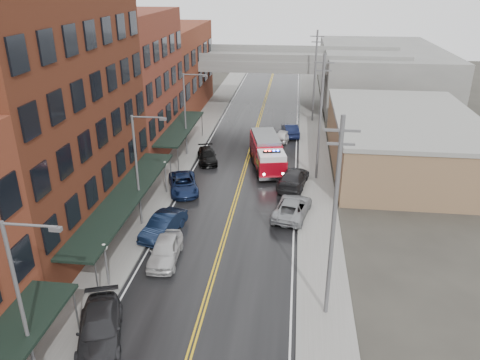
{
  "coord_description": "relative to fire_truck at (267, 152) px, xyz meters",
  "views": [
    {
      "loc": [
        4.87,
        -7.46,
        18.13
      ],
      "look_at": [
        0.69,
        27.04,
        3.0
      ],
      "focal_mm": 35.0,
      "sensor_mm": 36.0,
      "label": 1
    }
  ],
  "objects": [
    {
      "name": "road",
      "position": [
        -2.22,
        -7.47,
        -1.66
      ],
      "size": [
        11.0,
        160.0,
        0.02
      ],
      "primitive_type": "cube",
      "color": "black",
      "rests_on": "ground"
    },
    {
      "name": "sidewalk_left",
      "position": [
        -9.52,
        -7.47,
        -1.6
      ],
      "size": [
        3.0,
        160.0,
        0.15
      ],
      "primitive_type": "cube",
      "color": "slate",
      "rests_on": "ground"
    },
    {
      "name": "sidewalk_right",
      "position": [
        5.08,
        -7.47,
        -1.6
      ],
      "size": [
        3.0,
        160.0,
        0.15
      ],
      "primitive_type": "cube",
      "color": "slate",
      "rests_on": "ground"
    },
    {
      "name": "curb_left",
      "position": [
        -7.87,
        -7.47,
        -1.6
      ],
      "size": [
        0.3,
        160.0,
        0.15
      ],
      "primitive_type": "cube",
      "color": "gray",
      "rests_on": "ground"
    },
    {
      "name": "curb_right",
      "position": [
        3.43,
        -7.47,
        -1.6
      ],
      "size": [
        0.3,
        160.0,
        0.15
      ],
      "primitive_type": "cube",
      "color": "gray",
      "rests_on": "ground"
    },
    {
      "name": "brick_building_b",
      "position": [
        -15.52,
        -14.47,
        7.33
      ],
      "size": [
        9.0,
        20.0,
        18.0
      ],
      "primitive_type": "cube",
      "color": "#4D2114",
      "rests_on": "ground"
    },
    {
      "name": "brick_building_c",
      "position": [
        -15.52,
        3.03,
        5.83
      ],
      "size": [
        9.0,
        15.0,
        15.0
      ],
      "primitive_type": "cube",
      "color": "maroon",
      "rests_on": "ground"
    },
    {
      "name": "brick_building_far",
      "position": [
        -15.52,
        20.53,
        4.33
      ],
      "size": [
        9.0,
        20.0,
        12.0
      ],
      "primitive_type": "cube",
      "color": "maroon",
      "rests_on": "ground"
    },
    {
      "name": "tan_building",
      "position": [
        13.78,
        2.53,
        0.83
      ],
      "size": [
        14.0,
        22.0,
        5.0
      ],
      "primitive_type": "cube",
      "color": "brown",
      "rests_on": "ground"
    },
    {
      "name": "right_far_block",
      "position": [
        15.78,
        32.53,
        2.33
      ],
      "size": [
        18.0,
        30.0,
        8.0
      ],
      "primitive_type": "cube",
      "color": "slate",
      "rests_on": "ground"
    },
    {
      "name": "awning_1",
      "position": [
        -9.71,
        -14.47,
        1.32
      ],
      "size": [
        2.6,
        18.0,
        3.09
      ],
      "color": "black",
      "rests_on": "ground"
    },
    {
      "name": "awning_2",
      "position": [
        -9.71,
        3.03,
        1.31
      ],
      "size": [
        2.6,
        13.0,
        3.09
      ],
      "color": "black",
      "rests_on": "ground"
    },
    {
      "name": "globe_lamp_1",
      "position": [
        -8.62,
        -21.47,
        0.64
      ],
      "size": [
        0.44,
        0.44,
        3.12
      ],
      "color": "#59595B",
      "rests_on": "ground"
    },
    {
      "name": "globe_lamp_2",
      "position": [
        -8.62,
        -7.47,
        0.64
      ],
      "size": [
        0.44,
        0.44,
        3.12
      ],
      "color": "#59595B",
      "rests_on": "ground"
    },
    {
      "name": "street_lamp_0",
      "position": [
        -8.77,
        -29.47,
        3.51
      ],
      "size": [
        2.64,
        0.22,
        9.0
      ],
      "color": "#59595B",
      "rests_on": "ground"
    },
    {
      "name": "street_lamp_1",
      "position": [
        -8.77,
        -13.47,
        3.51
      ],
      "size": [
        2.64,
        0.22,
        9.0
      ],
      "color": "#59595B",
      "rests_on": "ground"
    },
    {
      "name": "street_lamp_2",
      "position": [
        -8.77,
        2.53,
        3.51
      ],
      "size": [
        2.64,
        0.22,
        9.0
      ],
      "color": "#59595B",
      "rests_on": "ground"
    },
    {
      "name": "utility_pole_0",
      "position": [
        4.98,
        -22.47,
        4.63
      ],
      "size": [
        1.8,
        0.24,
        12.0
      ],
      "color": "#59595B",
      "rests_on": "ground"
    },
    {
      "name": "utility_pole_1",
      "position": [
        4.98,
        -2.47,
        4.63
      ],
      "size": [
        1.8,
        0.24,
        12.0
      ],
      "color": "#59595B",
      "rests_on": "ground"
    },
    {
      "name": "utility_pole_2",
      "position": [
        4.98,
        17.53,
        4.63
      ],
      "size": [
        1.8,
        0.24,
        12.0
      ],
      "color": "#59595B",
      "rests_on": "ground"
    },
    {
      "name": "overpass",
      "position": [
        -2.22,
        24.53,
        4.31
      ],
      "size": [
        40.0,
        10.0,
        7.5
      ],
      "color": "slate",
      "rests_on": "ground"
    },
    {
      "name": "fire_truck",
      "position": [
        0.0,
        0.0,
        0.0
      ],
      "size": [
        4.76,
        8.84,
        3.09
      ],
      "rotation": [
        0.0,
        0.0,
        0.21
      ],
      "color": "maroon",
      "rests_on": "ground"
    },
    {
      "name": "parked_car_left_3",
      "position": [
        -7.22,
        -26.17,
        -0.87
      ],
      "size": [
        3.89,
        5.98,
        1.61
      ],
      "primitive_type": "imported",
      "rotation": [
        0.0,
        0.0,
        0.32
      ],
      "color": "#252527",
      "rests_on": "ground"
    },
    {
      "name": "parked_car_left_4",
      "position": [
        -5.82,
        -18.08,
        -0.86
      ],
      "size": [
        2.16,
        4.85,
        1.62
      ],
      "primitive_type": "imported",
      "rotation": [
        0.0,
        0.0,
        0.05
      ],
      "color": "#BDBDBD",
      "rests_on": "ground"
    },
    {
      "name": "parked_car_left_5",
      "position": [
        -6.91,
        -14.67,
        -0.87
      ],
      "size": [
        2.88,
        5.14,
        1.61
      ],
      "primitive_type": "imported",
      "rotation": [
        0.0,
        0.0,
        -0.26
      ],
      "color": "black",
      "rests_on": "ground"
    },
    {
      "name": "parked_car_left_6",
      "position": [
        -7.22,
        -6.77,
        -0.94
      ],
      "size": [
        3.96,
        5.81,
        1.48
      ],
      "primitive_type": "imported",
      "rotation": [
        0.0,
        0.0,
        0.31
      ],
      "color": "#111F43",
      "rests_on": "ground"
    },
    {
      "name": "parked_car_left_7",
      "position": [
        -6.42,
        0.83,
        -1.0
      ],
      "size": [
        3.07,
        4.96,
        1.34
      ],
      "primitive_type": "imported",
      "rotation": [
        0.0,
        0.0,
        0.28
      ],
      "color": "black",
      "rests_on": "ground"
    },
    {
      "name": "parked_car_right_0",
      "position": [
        2.78,
        -10.44,
        -0.91
      ],
      "size": [
        3.63,
        5.93,
        1.53
      ],
      "primitive_type": "imported",
      "rotation": [
        0.0,
        0.0,
        2.93
      ],
      "color": "gray",
      "rests_on": "ground"
    },
    {
      "name": "parked_car_right_1",
      "position": [
        2.78,
        -4.46,
        -0.84
      ],
      "size": [
        3.3,
        6.06,
        1.67
      ],
      "primitive_type": "imported",
      "rotation": [
        0.0,
        0.0,
        2.97
      ],
      "color": "black",
      "rests_on": "ground"
    },
    {
      "name": "parked_car_right_2",
      "position": [
        1.38,
        8.73,
        -0.99
      ],
      "size": [
        2.59,
        4.27,
        1.36
      ],
      "primitive_type": "imported",
      "rotation": [
        0.0,
        0.0,
        2.88
      ],
      "color": "white",
      "rests_on": "ground"
    },
    {
      "name": "parked_car_right_3",
      "position": [
        2.15,
        10.81,
        -0.9
      ],
      "size": [
        2.44,
        4.88,
        1.54
      ],
      "primitive_type": "imported",
      "rotation": [
        0.0,
        0.0,
        3.32
      ],
      "color": "black",
      "rests_on": "ground"
    }
  ]
}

